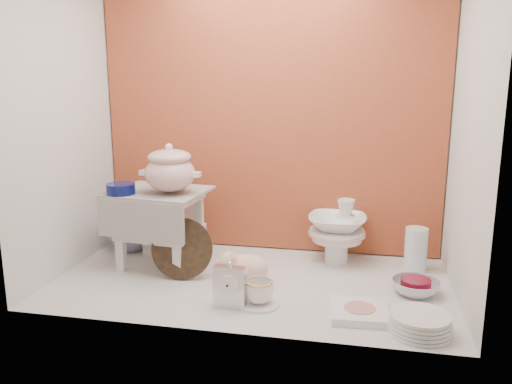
{
  "coord_description": "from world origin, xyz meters",
  "views": [
    {
      "loc": [
        0.48,
        -2.23,
        0.94
      ],
      "look_at": [
        0.02,
        0.02,
        0.42
      ],
      "focal_mm": 36.94,
      "sensor_mm": 36.0,
      "label": 1
    }
  ],
  "objects_px": {
    "soup_tureen": "(170,168)",
    "porcelain_tower": "(337,231)",
    "floral_platter": "(167,214)",
    "blue_white_vase": "(130,227)",
    "step_stool": "(161,228)",
    "mantel_clock": "(230,285)",
    "dinner_plate_stack": "(420,323)",
    "gold_rim_teacup": "(259,291)",
    "crystal_bowl": "(415,287)",
    "plush_pig": "(248,267)"
  },
  "relations": [
    {
      "from": "crystal_bowl",
      "to": "soup_tureen",
      "type": "bearing_deg",
      "value": 176.52
    },
    {
      "from": "crystal_bowl",
      "to": "floral_platter",
      "type": "bearing_deg",
      "value": 161.89
    },
    {
      "from": "blue_white_vase",
      "to": "dinner_plate_stack",
      "type": "bearing_deg",
      "value": -24.8
    },
    {
      "from": "blue_white_vase",
      "to": "porcelain_tower",
      "type": "relative_size",
      "value": 0.77
    },
    {
      "from": "soup_tureen",
      "to": "floral_platter",
      "type": "relative_size",
      "value": 0.78
    },
    {
      "from": "plush_pig",
      "to": "gold_rim_teacup",
      "type": "relative_size",
      "value": 1.96
    },
    {
      "from": "blue_white_vase",
      "to": "crystal_bowl",
      "type": "bearing_deg",
      "value": -12.08
    },
    {
      "from": "blue_white_vase",
      "to": "plush_pig",
      "type": "relative_size",
      "value": 1.07
    },
    {
      "from": "soup_tureen",
      "to": "dinner_plate_stack",
      "type": "bearing_deg",
      "value": -20.86
    },
    {
      "from": "soup_tureen",
      "to": "porcelain_tower",
      "type": "height_order",
      "value": "soup_tureen"
    },
    {
      "from": "soup_tureen",
      "to": "mantel_clock",
      "type": "height_order",
      "value": "soup_tureen"
    },
    {
      "from": "dinner_plate_stack",
      "to": "crystal_bowl",
      "type": "distance_m",
      "value": 0.36
    },
    {
      "from": "soup_tureen",
      "to": "dinner_plate_stack",
      "type": "height_order",
      "value": "soup_tureen"
    },
    {
      "from": "soup_tureen",
      "to": "plush_pig",
      "type": "xyz_separation_m",
      "value": [
        0.39,
        -0.08,
        -0.43
      ]
    },
    {
      "from": "blue_white_vase",
      "to": "mantel_clock",
      "type": "xyz_separation_m",
      "value": [
        0.71,
        -0.6,
        -0.03
      ]
    },
    {
      "from": "step_stool",
      "to": "mantel_clock",
      "type": "relative_size",
      "value": 2.26
    },
    {
      "from": "step_stool",
      "to": "floral_platter",
      "type": "bearing_deg",
      "value": 112.52
    },
    {
      "from": "floral_platter",
      "to": "gold_rim_teacup",
      "type": "bearing_deg",
      "value": -45.64
    },
    {
      "from": "plush_pig",
      "to": "porcelain_tower",
      "type": "height_order",
      "value": "porcelain_tower"
    },
    {
      "from": "soup_tureen",
      "to": "porcelain_tower",
      "type": "bearing_deg",
      "value": 19.12
    },
    {
      "from": "mantel_clock",
      "to": "step_stool",
      "type": "bearing_deg",
      "value": 142.01
    },
    {
      "from": "mantel_clock",
      "to": "gold_rim_teacup",
      "type": "distance_m",
      "value": 0.12
    },
    {
      "from": "plush_pig",
      "to": "dinner_plate_stack",
      "type": "relative_size",
      "value": 1.01
    },
    {
      "from": "plush_pig",
      "to": "mantel_clock",
      "type": "bearing_deg",
      "value": -86.31
    },
    {
      "from": "soup_tureen",
      "to": "gold_rim_teacup",
      "type": "xyz_separation_m",
      "value": [
        0.49,
        -0.31,
        -0.44
      ]
    },
    {
      "from": "plush_pig",
      "to": "crystal_bowl",
      "type": "distance_m",
      "value": 0.74
    },
    {
      "from": "step_stool",
      "to": "soup_tureen",
      "type": "height_order",
      "value": "soup_tureen"
    },
    {
      "from": "step_stool",
      "to": "dinner_plate_stack",
      "type": "xyz_separation_m",
      "value": [
        1.2,
        -0.47,
        -0.15
      ]
    },
    {
      "from": "floral_platter",
      "to": "blue_white_vase",
      "type": "bearing_deg",
      "value": -146.62
    },
    {
      "from": "mantel_clock",
      "to": "gold_rim_teacup",
      "type": "xyz_separation_m",
      "value": [
        0.11,
        0.04,
        -0.04
      ]
    },
    {
      "from": "soup_tureen",
      "to": "porcelain_tower",
      "type": "relative_size",
      "value": 0.84
    },
    {
      "from": "floral_platter",
      "to": "crystal_bowl",
      "type": "relative_size",
      "value": 1.76
    },
    {
      "from": "floral_platter",
      "to": "gold_rim_teacup",
      "type": "relative_size",
      "value": 2.92
    },
    {
      "from": "step_stool",
      "to": "plush_pig",
      "type": "xyz_separation_m",
      "value": [
        0.47,
        -0.12,
        -0.12
      ]
    },
    {
      "from": "floral_platter",
      "to": "gold_rim_teacup",
      "type": "xyz_separation_m",
      "value": [
        0.65,
        -0.67,
        -0.12
      ]
    },
    {
      "from": "mantel_clock",
      "to": "crystal_bowl",
      "type": "distance_m",
      "value": 0.81
    },
    {
      "from": "soup_tureen",
      "to": "blue_white_vase",
      "type": "bearing_deg",
      "value": 143.72
    },
    {
      "from": "step_stool",
      "to": "floral_platter",
      "type": "xyz_separation_m",
      "value": [
        -0.09,
        0.31,
        -0.01
      ]
    },
    {
      "from": "floral_platter",
      "to": "blue_white_vase",
      "type": "relative_size",
      "value": 1.4
    },
    {
      "from": "mantel_clock",
      "to": "dinner_plate_stack",
      "type": "relative_size",
      "value": 0.83
    },
    {
      "from": "blue_white_vase",
      "to": "gold_rim_teacup",
      "type": "bearing_deg",
      "value": -34.16
    },
    {
      "from": "soup_tureen",
      "to": "floral_platter",
      "type": "height_order",
      "value": "soup_tureen"
    },
    {
      "from": "step_stool",
      "to": "gold_rim_teacup",
      "type": "bearing_deg",
      "value": -25.85
    },
    {
      "from": "blue_white_vase",
      "to": "dinner_plate_stack",
      "type": "xyz_separation_m",
      "value": [
        1.45,
        -0.67,
        -0.09
      ]
    },
    {
      "from": "floral_platter",
      "to": "blue_white_vase",
      "type": "distance_m",
      "value": 0.21
    },
    {
      "from": "step_stool",
      "to": "soup_tureen",
      "type": "bearing_deg",
      "value": -23.68
    },
    {
      "from": "gold_rim_teacup",
      "to": "plush_pig",
      "type": "bearing_deg",
      "value": 112.24
    },
    {
      "from": "dinner_plate_stack",
      "to": "crystal_bowl",
      "type": "relative_size",
      "value": 1.16
    },
    {
      "from": "soup_tureen",
      "to": "floral_platter",
      "type": "bearing_deg",
      "value": 114.96
    },
    {
      "from": "blue_white_vase",
      "to": "porcelain_tower",
      "type": "height_order",
      "value": "porcelain_tower"
    }
  ]
}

